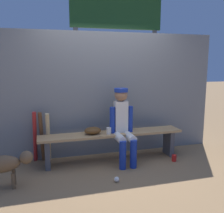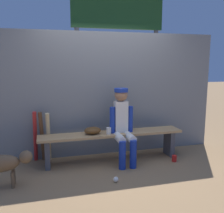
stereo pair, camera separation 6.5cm
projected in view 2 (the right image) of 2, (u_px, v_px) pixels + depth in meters
The scene contains 13 objects.
ground_plane at pixel (112, 160), 4.38m from camera, with size 30.00×30.00×0.00m, color olive.
chainlink_fence at pixel (106, 95), 4.57m from camera, with size 4.17×0.03×2.20m, color slate.
dugout_bench at pixel (112, 139), 4.31m from camera, with size 2.46×0.36×0.50m.
player_seated at pixel (123, 123), 4.19m from camera, with size 0.41×0.55×1.25m.
baseball_glove at pixel (93, 131), 4.20m from camera, with size 0.28×0.20×0.12m, color #593819.
bat_wood_natural at pixel (49, 137), 4.25m from camera, with size 0.06×0.06×0.88m, color tan.
bat_wood_dark at pixel (42, 137), 4.27m from camera, with size 0.06×0.06×0.88m, color brown.
bat_aluminum_red at pixel (35, 137), 4.25m from camera, with size 0.06×0.06×0.89m, color #B22323.
baseball at pixel (116, 179), 3.59m from camera, with size 0.07×0.07×0.07m, color white.
cup_on_ground at pixel (174, 158), 4.32m from camera, with size 0.08×0.08×0.11m, color red.
cup_on_bench at pixel (109, 131), 4.20m from camera, with size 0.08×0.08×0.11m, color silver.
scoreboard at pixel (121, 30), 5.57m from camera, with size 2.33×0.27×3.39m.
dog at pixel (4, 163), 3.40m from camera, with size 0.84×0.20×0.49m.
Camera 2 is at (-1.08, -4.01, 1.67)m, focal length 40.60 mm.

